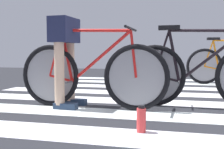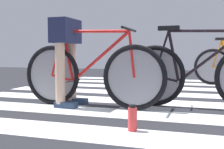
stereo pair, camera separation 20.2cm
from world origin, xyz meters
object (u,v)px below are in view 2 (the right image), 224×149
at_px(bicycle_1_of_3, 91,74).
at_px(cyclist_1_of_3, 66,50).
at_px(water_bottle, 132,119).
at_px(bicycle_2_of_3, 199,74).

relative_size(bicycle_1_of_3, cyclist_1_of_3, 1.71).
distance_m(bicycle_1_of_3, cyclist_1_of_3, 0.41).
bearing_deg(bicycle_1_of_3, cyclist_1_of_3, 180.00).
bearing_deg(water_bottle, bicycle_2_of_3, 65.49).
height_order(bicycle_2_of_3, water_bottle, bicycle_2_of_3).
bearing_deg(bicycle_2_of_3, water_bottle, -113.05).
relative_size(bicycle_1_of_3, water_bottle, 8.09).
xyz_separation_m(cyclist_1_of_3, bicycle_2_of_3, (1.50, 0.29, -0.27)).
height_order(bicycle_1_of_3, bicycle_2_of_3, same).
bearing_deg(cyclist_1_of_3, bicycle_1_of_3, -0.00).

